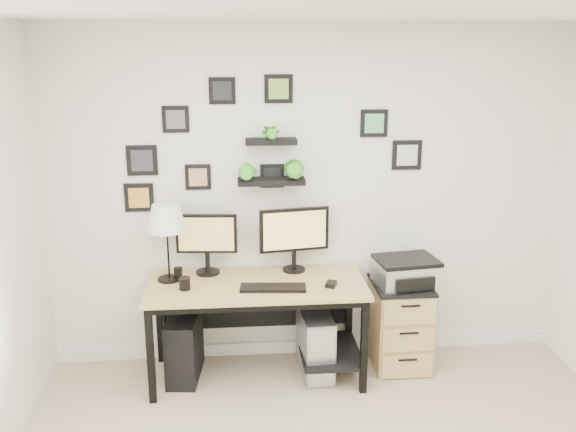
{
  "coord_description": "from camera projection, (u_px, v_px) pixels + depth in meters",
  "views": [
    {
      "loc": [
        -0.59,
        -2.75,
        2.48
      ],
      "look_at": [
        -0.18,
        1.83,
        1.2
      ],
      "focal_mm": 40.0,
      "sensor_mm": 36.0,
      "label": 1
    }
  ],
  "objects": [
    {
      "name": "keyboard",
      "position": [
        273.0,
        288.0,
        4.57
      ],
      "size": [
        0.48,
        0.19,
        0.02
      ],
      "primitive_type": "cube",
      "rotation": [
        0.0,
        0.0,
        -0.09
      ],
      "color": "black",
      "rests_on": "desk"
    },
    {
      "name": "pc_tower_grey",
      "position": [
        315.0,
        343.0,
        4.86
      ],
      "size": [
        0.25,
        0.51,
        0.49
      ],
      "color": "gray",
      "rests_on": "ground"
    },
    {
      "name": "mouse",
      "position": [
        331.0,
        284.0,
        4.62
      ],
      "size": [
        0.1,
        0.12,
        0.03
      ],
      "primitive_type": "cube",
      "rotation": [
        0.0,
        0.0,
        -0.37
      ],
      "color": "black",
      "rests_on": "desk"
    },
    {
      "name": "room",
      "position": [
        308.0,
        346.0,
        5.24
      ],
      "size": [
        4.0,
        4.0,
        4.0
      ],
      "color": "tan",
      "rests_on": "ground"
    },
    {
      "name": "wall_decor",
      "position": [
        266.0,
        153.0,
        4.73
      ],
      "size": [
        2.25,
        0.18,
        1.01
      ],
      "color": "black",
      "rests_on": "ground"
    },
    {
      "name": "pen_cup",
      "position": [
        178.0,
        273.0,
        4.77
      ],
      "size": [
        0.06,
        0.06,
        0.08
      ],
      "primitive_type": "cylinder",
      "color": "black",
      "rests_on": "desk"
    },
    {
      "name": "pc_tower_black",
      "position": [
        184.0,
        346.0,
        4.82
      ],
      "size": [
        0.27,
        0.51,
        0.49
      ],
      "primitive_type": "cube",
      "rotation": [
        0.0,
        0.0,
        -0.1
      ],
      "color": "black",
      "rests_on": "ground"
    },
    {
      "name": "mug",
      "position": [
        185.0,
        283.0,
        4.56
      ],
      "size": [
        0.08,
        0.08,
        0.09
      ],
      "primitive_type": "cylinder",
      "color": "black",
      "rests_on": "desk"
    },
    {
      "name": "file_cabinet",
      "position": [
        400.0,
        324.0,
        4.98
      ],
      "size": [
        0.43,
        0.53,
        0.67
      ],
      "color": "tan",
      "rests_on": "ground"
    },
    {
      "name": "desk",
      "position": [
        261.0,
        297.0,
        4.75
      ],
      "size": [
        1.6,
        0.7,
        0.75
      ],
      "color": "tan",
      "rests_on": "ground"
    },
    {
      "name": "printer",
      "position": [
        406.0,
        271.0,
        4.85
      ],
      "size": [
        0.49,
        0.41,
        0.2
      ],
      "color": "silver",
      "rests_on": "file_cabinet"
    },
    {
      "name": "monitor_right",
      "position": [
        294.0,
        234.0,
        4.85
      ],
      "size": [
        0.53,
        0.2,
        0.5
      ],
      "color": "black",
      "rests_on": "desk"
    },
    {
      "name": "monitor_left",
      "position": [
        207.0,
        239.0,
        4.8
      ],
      "size": [
        0.46,
        0.19,
        0.47
      ],
      "color": "black",
      "rests_on": "desk"
    },
    {
      "name": "table_lamp",
      "position": [
        166.0,
        220.0,
        4.62
      ],
      "size": [
        0.28,
        0.28,
        0.58
      ],
      "color": "black",
      "rests_on": "desk"
    }
  ]
}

